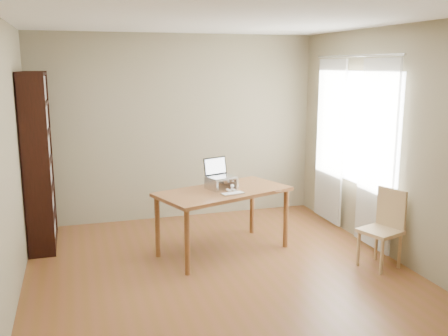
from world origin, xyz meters
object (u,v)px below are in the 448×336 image
(laptop, at_px, (220,172))
(desk, at_px, (223,197))
(keyboard, at_px, (233,194))
(chair, at_px, (386,226))
(cat, at_px, (224,182))
(bookshelf, at_px, (39,161))

(laptop, bearing_deg, desk, -109.35)
(keyboard, distance_m, chair, 1.70)
(laptop, xyz_separation_m, cat, (0.04, -0.02, -0.12))
(desk, relative_size, chair, 1.97)
(desk, bearing_deg, chair, -50.36)
(bookshelf, bearing_deg, chair, -26.32)
(laptop, distance_m, cat, 0.13)
(desk, distance_m, keyboard, 0.24)
(laptop, height_order, chair, laptop)
(bookshelf, xyz_separation_m, laptop, (2.04, -0.71, -0.11))
(keyboard, bearing_deg, bookshelf, 141.69)
(bookshelf, distance_m, cat, 2.22)
(laptop, relative_size, chair, 0.43)
(cat, distance_m, chair, 1.88)
(cat, bearing_deg, desk, -121.47)
(laptop, bearing_deg, bookshelf, 141.49)
(bookshelf, height_order, laptop, bookshelf)
(desk, xyz_separation_m, laptop, (0.00, 0.13, 0.28))
(desk, bearing_deg, laptop, 70.65)
(laptop, height_order, keyboard, laptop)
(bookshelf, relative_size, cat, 4.38)
(keyboard, bearing_deg, desk, 90.17)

